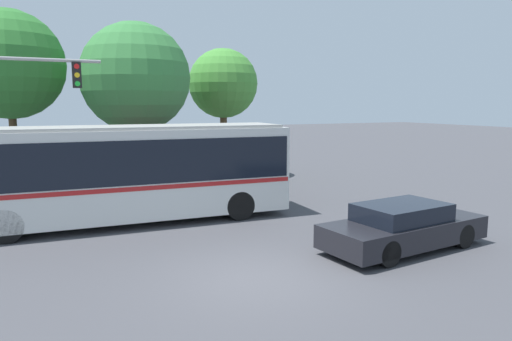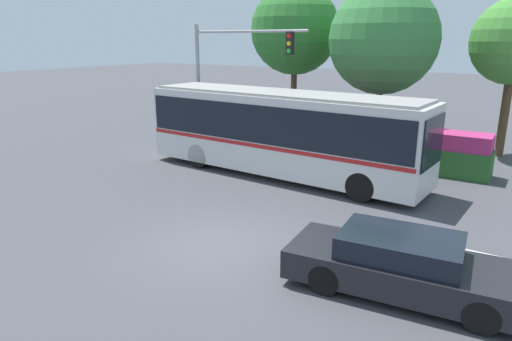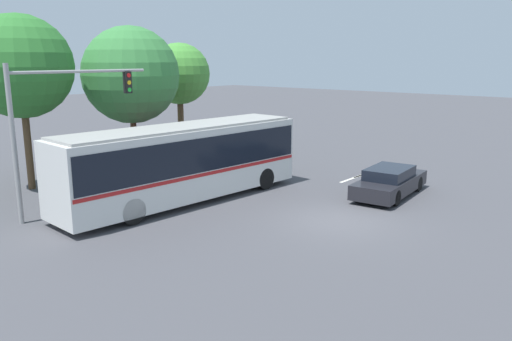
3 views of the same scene
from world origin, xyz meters
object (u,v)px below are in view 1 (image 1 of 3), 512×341
object	(u,v)px
city_bus	(119,169)
sedan_foreground	(403,227)
street_tree_centre	(135,78)
street_tree_right	(223,84)
street_tree_left	(9,65)

from	to	relation	value
city_bus	sedan_foreground	bearing A→B (deg)	-40.52
street_tree_centre	street_tree_right	xyz separation A→B (m)	(5.07, 2.08, -0.11)
sedan_foreground	street_tree_left	bearing A→B (deg)	120.59
city_bus	street_tree_right	bearing A→B (deg)	52.51
sedan_foreground	street_tree_left	size ratio (longest dim) A/B	0.63
city_bus	sedan_foreground	xyz separation A→B (m)	(6.49, -6.24, -1.23)
city_bus	street_tree_right	distance (m)	11.05
street_tree_centre	street_tree_right	distance (m)	5.48
street_tree_left	sedan_foreground	bearing A→B (deg)	-53.87
street_tree_right	city_bus	bearing A→B (deg)	-130.85
street_tree_left	street_tree_centre	world-z (taller)	street_tree_left
street_tree_right	sedan_foreground	bearing A→B (deg)	-91.76
sedan_foreground	street_tree_centre	world-z (taller)	street_tree_centre
street_tree_left	street_tree_right	world-z (taller)	street_tree_left
city_bus	street_tree_centre	distance (m)	7.03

